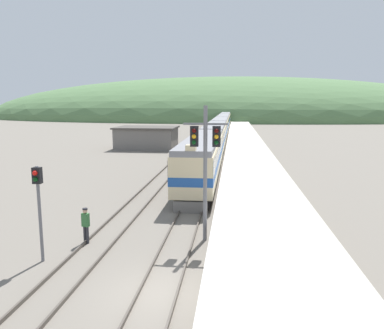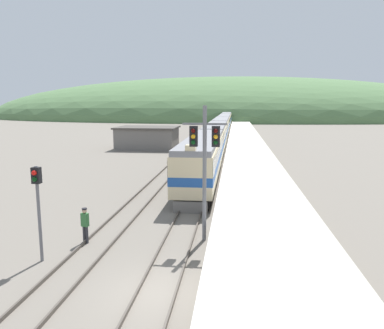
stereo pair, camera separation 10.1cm
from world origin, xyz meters
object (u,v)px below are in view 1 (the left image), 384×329
Objects in this scene: carriage_third at (220,127)px; carriage_fifth at (225,119)px; signal_mast_main at (205,154)px; signal_post_siding at (38,194)px; express_train_lead_car at (203,158)px; carriage_second at (215,137)px; carriage_fourth at (223,122)px; track_worker at (86,223)px.

carriage_third is 1.00× the size of carriage_fifth.
carriage_third is 2.96× the size of signal_mast_main.
carriage_third is 4.71× the size of signal_post_siding.
signal_post_siding is (-5.71, -59.83, 0.89)m from carriage_third.
signal_mast_main reaches higher than express_train_lead_car.
signal_mast_main reaches higher than carriage_third.
express_train_lead_car is at bearing 95.21° from signal_mast_main.
carriage_second and carriage_fourth have the same top height.
carriage_fifth is at bearing 86.80° from signal_post_siding.
carriage_third is at bearing -90.00° from carriage_fifth.
carriage_second and carriage_third have the same top height.
signal_mast_main is at bearing -88.69° from carriage_third.
signal_mast_main reaches higher than carriage_fifth.
track_worker is (-4.61, -57.50, -1.14)m from carriage_third.
signal_mast_main is (1.29, -56.41, 2.30)m from carriage_third.
signal_post_siding is at bearing -94.03° from carriage_fourth.
express_train_lead_car reaches higher than carriage_second.
carriage_fifth is 102.35m from signal_post_siding.
carriage_fifth is at bearing 90.00° from express_train_lead_car.
express_train_lead_car is at bearing -90.00° from carriage_second.
signal_post_siding is 2.37× the size of track_worker.
express_train_lead_car is 4.56× the size of signal_post_siding.
express_train_lead_car is 10.80× the size of track_worker.
track_worker is (-4.61, -36.31, -1.14)m from carriage_second.
carriage_second is at bearing -90.00° from carriage_fourth.
carriage_second and carriage_fifth have the same top height.
express_train_lead_car reaches higher than carriage_fifth.
carriage_fifth is at bearing 90.00° from carriage_second.
carriage_third is 60.10m from signal_post_siding.
track_worker is (-5.90, -1.08, -3.44)m from signal_mast_main.
track_worker is (-4.61, -15.23, -1.15)m from express_train_lead_car.
carriage_fifth is at bearing 90.75° from signal_mast_main.
signal_post_siding is at bearing -95.45° from carriage_third.
carriage_second is at bearing 82.76° from track_worker.
express_train_lead_car reaches higher than track_worker.
signal_post_siding reaches higher than carriage_third.
express_train_lead_car is 0.97× the size of carriage_second.
track_worker is (-4.61, -99.86, -1.14)m from carriage_fifth.
signal_mast_main is at bearing -84.79° from express_train_lead_car.
signal_post_siding is (-7.00, -3.41, -1.41)m from signal_mast_main.
express_train_lead_car is 0.97× the size of carriage_fifth.
carriage_second reaches higher than track_worker.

